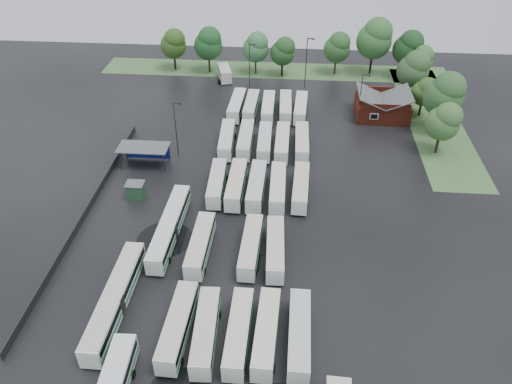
{
  "coord_description": "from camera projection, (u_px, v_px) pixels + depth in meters",
  "views": [
    {
      "loc": [
        6.76,
        -46.81,
        44.66
      ],
      "look_at": [
        2.0,
        12.0,
        2.5
      ],
      "focal_mm": 35.0,
      "sensor_mm": 36.0,
      "label": 1
    }
  ],
  "objects": [
    {
      "name": "bus_r2c0",
      "position": [
        200.0,
        245.0,
        64.41
      ],
      "size": [
        2.44,
        10.81,
        3.0
      ],
      "rotation": [
        0.0,
        0.0,
        -0.01
      ],
      "color": "white",
      "rests_on": "ground"
    },
    {
      "name": "bus_r3c2",
      "position": [
        257.0,
        186.0,
        75.27
      ],
      "size": [
        2.49,
        10.97,
        3.04
      ],
      "rotation": [
        0.0,
        0.0,
        -0.02
      ],
      "color": "white",
      "rests_on": "ground"
    },
    {
      "name": "tree_north_2",
      "position": [
        256.0,
        47.0,
        111.55
      ],
      "size": [
        5.88,
        5.88,
        9.74
      ],
      "color": "#39291F",
      "rests_on": "ground"
    },
    {
      "name": "grass_strip_north",
      "position": [
        274.0,
        70.0,
        116.79
      ],
      "size": [
        80.0,
        10.0,
        0.01
      ],
      "primitive_type": "cube",
      "color": "#416834",
      "rests_on": "ground"
    },
    {
      "name": "bus_r4c3",
      "position": [
        282.0,
        143.0,
        85.91
      ],
      "size": [
        2.35,
        10.84,
        3.01
      ],
      "rotation": [
        0.0,
        0.0,
        -0.0
      ],
      "color": "white",
      "rests_on": "ground"
    },
    {
      "name": "artic_bus_west_b",
      "position": [
        170.0,
        227.0,
        67.39
      ],
      "size": [
        2.66,
        16.27,
        3.01
      ],
      "rotation": [
        0.0,
        0.0,
        -0.02
      ],
      "color": "white",
      "rests_on": "ground"
    },
    {
      "name": "bus_r5c4",
      "position": [
        301.0,
        108.0,
        96.98
      ],
      "size": [
        2.72,
        10.72,
        2.96
      ],
      "rotation": [
        0.0,
        0.0,
        -0.04
      ],
      "color": "white",
      "rests_on": "ground"
    },
    {
      "name": "tree_east_4",
      "position": [
        421.0,
        59.0,
        106.97
      ],
      "size": [
        5.33,
        5.33,
        8.83
      ],
      "color": "black",
      "rests_on": "ground"
    },
    {
      "name": "ground",
      "position": [
        233.0,
        261.0,
        64.37
      ],
      "size": [
        160.0,
        160.0,
        0.0
      ],
      "primitive_type": "plane",
      "color": "black",
      "rests_on": "ground"
    },
    {
      "name": "lamp_post_back_w",
      "position": [
        250.0,
        63.0,
        105.3
      ],
      "size": [
        1.51,
        0.29,
        9.79
      ],
      "color": "#2D2D30",
      "rests_on": "ground"
    },
    {
      "name": "bus_r1c0",
      "position": [
        178.0,
        326.0,
        53.73
      ],
      "size": [
        2.67,
        10.98,
        3.04
      ],
      "rotation": [
        0.0,
        0.0,
        -0.03
      ],
      "color": "white",
      "rests_on": "ground"
    },
    {
      "name": "bus_r5c1",
      "position": [
        251.0,
        106.0,
        97.66
      ],
      "size": [
        2.52,
        10.61,
        2.94
      ],
      "rotation": [
        0.0,
        0.0,
        -0.03
      ],
      "color": "white",
      "rests_on": "ground"
    },
    {
      "name": "bus_r1c3",
      "position": [
        266.0,
        333.0,
        53.04
      ],
      "size": [
        2.63,
        10.76,
        2.97
      ],
      "rotation": [
        0.0,
        0.0,
        -0.03
      ],
      "color": "white",
      "rests_on": "ground"
    },
    {
      "name": "west_fence",
      "position": [
        87.0,
        211.0,
        71.97
      ],
      "size": [
        0.1,
        50.0,
        1.2
      ],
      "primitive_type": "cube",
      "color": "#2D2D30",
      "rests_on": "ground"
    },
    {
      "name": "bus_r4c1",
      "position": [
        246.0,
        140.0,
        86.74
      ],
      "size": [
        2.41,
        10.8,
        3.0
      ],
      "rotation": [
        0.0,
        0.0,
        0.01
      ],
      "color": "white",
      "rests_on": "ground"
    },
    {
      "name": "tree_east_0",
      "position": [
        444.0,
        121.0,
        82.81
      ],
      "size": [
        5.75,
        5.73,
        9.49
      ],
      "color": "black",
      "rests_on": "ground"
    },
    {
      "name": "bus_r5c3",
      "position": [
        285.0,
        107.0,
        97.39
      ],
      "size": [
        2.58,
        10.7,
        2.96
      ],
      "rotation": [
        0.0,
        0.0,
        0.03
      ],
      "color": "white",
      "rests_on": "ground"
    },
    {
      "name": "bus_r3c4",
      "position": [
        301.0,
        187.0,
        75.03
      ],
      "size": [
        2.65,
        10.78,
        2.98
      ],
      "rotation": [
        0.0,
        0.0,
        -0.04
      ],
      "color": "white",
      "rests_on": "ground"
    },
    {
      "name": "puddle_2",
      "position": [
        164.0,
        239.0,
        67.81
      ],
      "size": [
        7.59,
        7.59,
        0.01
      ],
      "primitive_type": "cylinder",
      "color": "black",
      "rests_on": "ground"
    },
    {
      "name": "puddle_3",
      "position": [
        259.0,
        263.0,
        64.09
      ],
      "size": [
        3.37,
        3.37,
        0.01
      ],
      "primitive_type": "cylinder",
      "color": "black",
      "rests_on": "ground"
    },
    {
      "name": "bus_r5c0",
      "position": [
        237.0,
        105.0,
        97.72
      ],
      "size": [
        2.72,
        11.15,
        3.09
      ],
      "rotation": [
        0.0,
        0.0,
        -0.03
      ],
      "color": "white",
      "rests_on": "ground"
    },
    {
      "name": "lamp_post_back_e",
      "position": [
        307.0,
        59.0,
        105.51
      ],
      "size": [
        1.65,
        0.32,
        10.73
      ],
      "color": "#2D2D30",
      "rests_on": "ground"
    },
    {
      "name": "tree_north_4",
      "position": [
        338.0,
        47.0,
        111.34
      ],
      "size": [
        5.92,
        5.92,
        9.81
      ],
      "color": "#332217",
      "rests_on": "ground"
    },
    {
      "name": "tree_east_2",
      "position": [
        425.0,
        91.0,
        94.93
      ],
      "size": [
        4.81,
        4.78,
        7.92
      ],
      "color": "black",
      "rests_on": "ground"
    },
    {
      "name": "tree_north_0",
      "position": [
        174.0,
        43.0,
        113.49
      ],
      "size": [
        5.87,
        5.87,
        9.72
      ],
      "color": "black",
      "rests_on": "ground"
    },
    {
      "name": "tree_north_1",
      "position": [
        209.0,
        43.0,
        111.84
      ],
      "size": [
        6.42,
        6.42,
        10.64
      ],
      "color": "black",
      "rests_on": "ground"
    },
    {
      "name": "tree_north_6",
      "position": [
        409.0,
        47.0,
        109.27
      ],
      "size": [
        6.56,
        6.56,
        10.87
      ],
      "color": "#3A2A1B",
      "rests_on": "ground"
    },
    {
      "name": "bus_r4c4",
      "position": [
        302.0,
        142.0,
        86.01
      ],
      "size": [
        2.42,
        10.81,
        3.0
      ],
      "rotation": [
        0.0,
        0.0,
        0.01
      ],
      "color": "white",
      "rests_on": "ground"
    },
    {
      "name": "tree_north_5",
      "position": [
        375.0,
        38.0,
        110.11
      ],
      "size": [
        7.85,
        7.85,
        13.01
      ],
      "color": "black",
      "rests_on": "ground"
    },
    {
      "name": "grass_strip_east",
      "position": [
        433.0,
        118.0,
        96.85
      ],
      "size": [
        10.0,
        50.0,
        0.01
      ],
      "primitive_type": "cube",
      "color": "#416834",
      "rests_on": "ground"
    },
    {
      "name": "brick_building",
      "position": [
        382.0,
        108.0,
        96.4
      ],
      "size": [
        10.07,
        8.6,
        5.39
      ],
      "color": "maroon",
      "rests_on": "ground"
    },
    {
      "name": "lamp_post_nw",
      "position": [
        176.0,
        125.0,
        82.34
      ],
      "size": [
        1.53,
        0.3,
        9.94
      ],
      "color": "#2D2D30",
      "rests_on": "ground"
    },
    {
      "name": "bus_r3c1",
      "position": [
        236.0,
        184.0,
        75.57
      ],
      "size": [
        2.4,
        11.04,
        3.07
      ],
      "rotation": [
        0.0,
        0.0,
        -0.0
      ],
      "color": "white",
      "rests_on": "ground"
    },
    {
      "name": "bus_r1c2",
      "position": [
        239.0,
        332.0,
        53.09
      ],
      "size": [
        2.37,
        10.65,
        2.96
      ],
      "rotation": [
        0.0,
        0.0,
        -0.01
      ],
      "color": "white",
      "rests_on": "ground"
    },
    {
      "name": "artic_bus_west_c",
      "position": [
        115.0,
        299.0,
        56.78
      ],
      "size": [
        2.57,
        16.71,
        3.1
      ],
      "rotation": [
        0.0,
        0.0,
        -0.01
      ],
      "color": "white",
      "rests_on": "ground"
    },
    {
      "name": "bus_r2c2",
      "position": [
        251.0,
        246.0,
        64.23
      ],
      "size": [
        2.52,
        10.58,
        2.93
      ],
      "rotation": [
        0.0,
        0.0,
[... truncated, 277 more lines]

